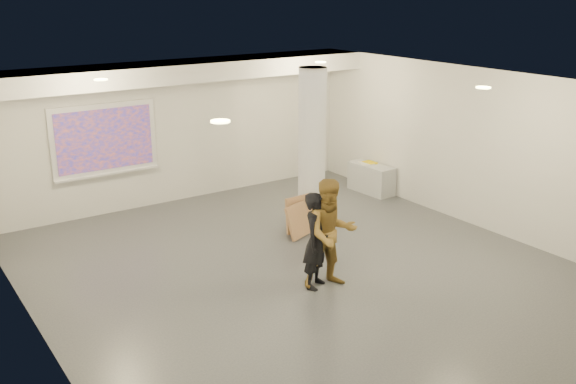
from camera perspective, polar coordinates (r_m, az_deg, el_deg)
floor at (r=10.46m, az=1.24°, el=-7.09°), size 8.00×9.00×0.01m
ceiling at (r=9.59m, az=1.36°, el=9.39°), size 8.00×9.00×0.01m
wall_back at (r=13.72m, az=-9.71°, el=5.35°), size 8.00×0.01×3.00m
wall_front at (r=7.02m, az=23.36°, el=-8.24°), size 8.00×0.01×3.00m
wall_left at (r=8.39m, az=-21.62°, el=-3.78°), size 0.01×9.00×3.00m
wall_right at (r=12.59m, az=16.33°, el=3.76°), size 0.01×9.00×3.00m
soffit_band at (r=13.00m, az=-8.98°, el=10.62°), size 8.00×1.10×0.36m
downlight_nw at (r=10.84m, az=-16.31°, el=9.56°), size 0.22×0.22×0.02m
downlight_ne at (r=12.88m, az=2.90°, el=11.46°), size 0.22×0.22×0.02m
downlight_sw at (r=7.19m, az=-6.04°, el=6.27°), size 0.22×0.22×0.02m
downlight_se at (r=10.01m, az=16.97°, el=8.87°), size 0.22×0.22×0.02m
column at (r=12.18m, az=2.14°, el=4.01°), size 0.52×0.52×3.00m
projection_screen at (r=13.11m, az=-16.00°, el=4.45°), size 2.10×0.13×1.42m
credenza at (r=14.41m, az=7.41°, el=1.21°), size 0.51×1.11×0.63m
papers_stack at (r=14.39m, az=6.99°, el=2.55°), size 0.38×0.42×0.02m
postit_pad at (r=14.44m, az=7.28°, el=2.61°), size 0.23×0.31×0.03m
cardboard_back at (r=12.01m, az=1.08°, el=-1.93°), size 0.63×0.14×0.69m
cardboard_front at (r=11.77m, az=0.91°, el=-2.57°), size 0.61×0.43×0.61m
woman at (r=9.69m, az=2.52°, el=-4.33°), size 0.66×0.60×1.51m
man at (r=9.70m, az=3.83°, el=-3.72°), size 0.97×0.84×1.71m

